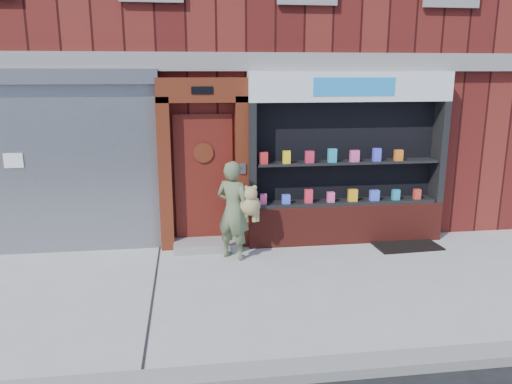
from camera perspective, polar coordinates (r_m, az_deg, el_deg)
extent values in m
plane|color=#9E9E99|center=(7.23, 0.91, -10.87)|extent=(80.00, 80.00, 0.00)
cube|color=gray|center=(5.34, 4.64, -19.75)|extent=(60.00, 0.30, 0.12)
cube|color=#491310|center=(12.58, -3.41, 18.17)|extent=(12.00, 8.00, 8.00)
cube|color=gray|center=(8.48, -1.06, 14.66)|extent=(12.00, 0.16, 0.30)
cube|color=gray|center=(8.81, -20.79, 2.30)|extent=(3.00, 0.10, 2.80)
cube|color=slate|center=(8.61, -21.74, 12.18)|extent=(3.10, 0.30, 0.24)
cube|color=white|center=(8.93, -25.99, 3.25)|extent=(0.30, 0.01, 0.24)
cube|color=#561E0E|center=(8.54, -10.33, 1.94)|extent=(0.22, 0.28, 2.60)
cube|color=#561E0E|center=(8.58, -1.62, 2.21)|extent=(0.22, 0.28, 2.60)
cube|color=#561E0E|center=(8.37, -6.20, 11.52)|extent=(1.50, 0.28, 0.40)
cube|color=black|center=(8.22, -6.17, 11.48)|extent=(0.35, 0.01, 0.12)
cube|color=#55160F|center=(8.66, -5.97, 1.58)|extent=(1.00, 0.06, 2.20)
cylinder|color=black|center=(8.54, -6.04, 4.48)|extent=(0.28, 0.02, 0.28)
cylinder|color=#561E0E|center=(8.53, -6.04, 4.47)|extent=(0.34, 0.02, 0.34)
cube|color=gray|center=(8.71, -5.73, -6.05)|extent=(1.10, 0.55, 0.15)
cube|color=slate|center=(8.41, -1.51, 2.68)|extent=(0.10, 0.02, 0.18)
cube|color=maroon|center=(9.14, 10.09, -3.43)|extent=(3.50, 0.40, 0.70)
cube|color=black|center=(8.48, -0.51, 4.15)|extent=(0.12, 0.40, 1.80)
cube|color=black|center=(9.52, 20.17, 4.35)|extent=(0.12, 0.40, 1.80)
cube|color=black|center=(9.03, 10.06, 4.52)|extent=(3.30, 0.03, 1.80)
cube|color=black|center=(9.03, 10.19, -1.12)|extent=(3.20, 0.36, 0.06)
cube|color=black|center=(8.88, 10.39, 3.37)|extent=(3.20, 0.36, 0.04)
cube|color=white|center=(8.75, 10.76, 11.78)|extent=(3.50, 0.40, 0.50)
cube|color=#1978BE|center=(8.56, 11.20, 11.72)|extent=(1.40, 0.01, 0.30)
cube|color=#E44C8B|center=(8.59, 0.83, -0.83)|extent=(0.11, 0.09, 0.19)
cube|color=#4659EE|center=(8.66, 3.44, -0.82)|extent=(0.14, 0.09, 0.16)
cube|color=#E9293E|center=(8.73, 6.02, -0.48)|extent=(0.13, 0.09, 0.24)
cube|color=#F55194|center=(8.84, 8.53, -0.58)|extent=(0.12, 0.09, 0.18)
cube|color=#FFAE1A|center=(8.96, 10.99, -0.38)|extent=(0.16, 0.09, 0.22)
cube|color=#4362E6|center=(9.10, 13.38, -0.37)|extent=(0.17, 0.09, 0.19)
cube|color=teal|center=(9.25, 15.69, -0.30)|extent=(0.13, 0.09, 0.18)
cube|color=red|center=(9.42, 17.92, -0.23)|extent=(0.12, 0.09, 0.18)
cube|color=red|center=(8.44, 0.84, 3.90)|extent=(0.15, 0.09, 0.20)
cube|color=yellow|center=(8.50, 3.51, 3.99)|extent=(0.12, 0.09, 0.21)
cube|color=#D22541|center=(8.59, 6.14, 4.01)|extent=(0.15, 0.09, 0.20)
cube|color=#249EB6|center=(8.69, 8.70, 4.14)|extent=(0.14, 0.09, 0.23)
cube|color=#F3518E|center=(8.82, 11.20, 4.05)|extent=(0.15, 0.09, 0.20)
cube|color=#454DED|center=(8.95, 13.63, 4.16)|extent=(0.14, 0.09, 0.23)
cube|color=orange|center=(9.11, 15.97, 4.06)|extent=(0.14, 0.09, 0.19)
imported|color=#5C6A45|center=(8.07, -2.62, -2.10)|extent=(0.71, 0.66, 1.62)
sphere|color=#9B844D|center=(8.05, -0.69, -1.49)|extent=(0.34, 0.34, 0.34)
sphere|color=#9B844D|center=(7.94, -0.64, -0.16)|extent=(0.23, 0.23, 0.23)
sphere|color=#9B844D|center=(7.91, -1.14, 0.46)|extent=(0.08, 0.08, 0.08)
sphere|color=#9B844D|center=(7.93, -0.15, 0.49)|extent=(0.08, 0.08, 0.08)
cylinder|color=#9B844D|center=(8.08, -1.50, -2.70)|extent=(0.08, 0.08, 0.21)
cylinder|color=#9B844D|center=(8.11, 0.11, -2.64)|extent=(0.08, 0.08, 0.21)
cylinder|color=#9B844D|center=(8.06, -1.15, -2.73)|extent=(0.08, 0.08, 0.21)
cylinder|color=#9B844D|center=(8.08, -0.18, -2.69)|extent=(0.08, 0.08, 0.21)
cube|color=black|center=(9.27, 16.62, -5.73)|extent=(1.17, 0.85, 0.03)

